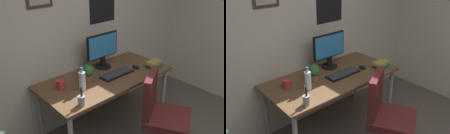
# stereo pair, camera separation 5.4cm
# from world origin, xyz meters

# --- Properties ---
(wall_back) EXTENTS (4.40, 0.10, 2.60)m
(wall_back) POSITION_xyz_m (0.00, 2.15, 1.30)
(wall_back) COLOR beige
(wall_back) RESTS_ON ground_plane
(desk) EXTENTS (1.57, 0.76, 0.74)m
(desk) POSITION_xyz_m (0.29, 1.69, 0.66)
(desk) COLOR brown
(desk) RESTS_ON ground_plane
(office_chair) EXTENTS (0.62, 0.62, 0.95)m
(office_chair) POSITION_xyz_m (0.44, 1.00, 0.53)
(office_chair) COLOR #591E1E
(office_chair) RESTS_ON ground_plane
(monitor) EXTENTS (0.46, 0.20, 0.43)m
(monitor) POSITION_xyz_m (0.43, 1.91, 0.98)
(monitor) COLOR black
(monitor) RESTS_ON desk
(keyboard) EXTENTS (0.43, 0.15, 0.03)m
(keyboard) POSITION_xyz_m (0.41, 1.63, 0.75)
(keyboard) COLOR black
(keyboard) RESTS_ON desk
(computer_mouse) EXTENTS (0.06, 0.11, 0.04)m
(computer_mouse) POSITION_xyz_m (0.71, 1.60, 0.76)
(computer_mouse) COLOR black
(computer_mouse) RESTS_ON desk
(water_bottle) EXTENTS (0.07, 0.07, 0.25)m
(water_bottle) POSITION_xyz_m (-0.10, 1.62, 0.85)
(water_bottle) COLOR silver
(water_bottle) RESTS_ON desk
(coffee_mug_near) EXTENTS (0.12, 0.08, 0.10)m
(coffee_mug_near) POSITION_xyz_m (-0.26, 1.79, 0.79)
(coffee_mug_near) COLOR red
(coffee_mug_near) RESTS_ON desk
(potted_plant) EXTENTS (0.13, 0.13, 0.19)m
(potted_plant) POSITION_xyz_m (0.06, 1.73, 0.85)
(potted_plant) COLOR brown
(potted_plant) RESTS_ON desk
(pen_cup) EXTENTS (0.07, 0.07, 0.20)m
(pen_cup) POSITION_xyz_m (-0.28, 1.39, 0.79)
(pen_cup) COLOR #9EA0A5
(pen_cup) RESTS_ON desk
(book_stack_left) EXTENTS (0.20, 0.15, 0.08)m
(book_stack_left) POSITION_xyz_m (0.90, 1.47, 0.78)
(book_stack_left) COLOR #33723F
(book_stack_left) RESTS_ON desk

